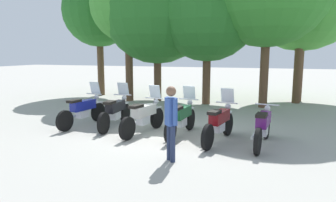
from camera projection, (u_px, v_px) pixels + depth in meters
ground_plane at (162, 134)px, 8.97m from camera, size 80.00×80.00×0.00m
motorcycle_0 at (83, 110)px, 9.94m from camera, size 0.67×2.18×1.37m
motorcycle_1 at (116, 111)px, 9.69m from camera, size 0.62×2.19×1.37m
motorcycle_2 at (144, 116)px, 9.00m from camera, size 0.73×2.17×1.37m
motorcycle_3 at (182, 118)px, 8.76m from camera, size 0.62×2.19×1.37m
motorcycle_4 at (219, 123)px, 8.15m from camera, size 0.72×2.17×1.37m
motorcycle_5 at (263, 126)px, 7.81m from camera, size 0.64×2.19×0.99m
person_0 at (171, 118)px, 6.63m from camera, size 0.34×0.34×1.64m
tree_0 at (99, 11)px, 16.53m from camera, size 3.86×3.86×6.49m
tree_1 at (128, 5)px, 14.48m from camera, size 3.56×3.56×6.35m
tree_2 at (157, 8)px, 14.58m from camera, size 5.21×5.21×7.00m
tree_3 at (208, 9)px, 13.61m from camera, size 4.61×4.61×6.54m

